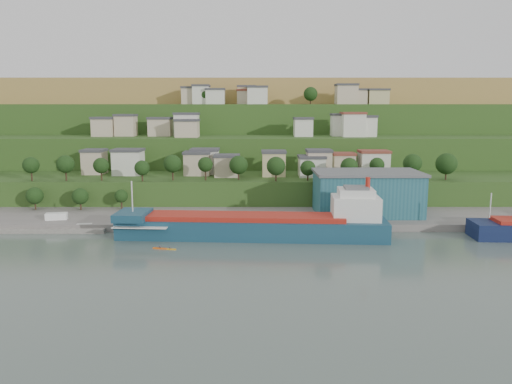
{
  "coord_description": "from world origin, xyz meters",
  "views": [
    {
      "loc": [
        5.41,
        -116.21,
        32.7
      ],
      "look_at": [
        5.58,
        15.0,
        10.99
      ],
      "focal_mm": 35.0,
      "sensor_mm": 36.0,
      "label": 1
    }
  ],
  "objects_px": {
    "warehouse": "(367,192)",
    "caravan": "(57,218)",
    "cargo_ship_near": "(261,227)",
    "kayak_orange": "(160,248)"
  },
  "relations": [
    {
      "from": "caravan",
      "to": "kayak_orange",
      "type": "bearing_deg",
      "value": -45.5
    },
    {
      "from": "cargo_ship_near",
      "to": "warehouse",
      "type": "distance_m",
      "value": 38.13
    },
    {
      "from": "warehouse",
      "to": "kayak_orange",
      "type": "xyz_separation_m",
      "value": [
        -55.77,
        -31.0,
        -8.18
      ]
    },
    {
      "from": "warehouse",
      "to": "caravan",
      "type": "xyz_separation_m",
      "value": [
        -89.32,
        -7.94,
        -5.88
      ]
    },
    {
      "from": "cargo_ship_near",
      "to": "caravan",
      "type": "height_order",
      "value": "cargo_ship_near"
    },
    {
      "from": "cargo_ship_near",
      "to": "kayak_orange",
      "type": "xyz_separation_m",
      "value": [
        -24.03,
        -10.63,
        -2.57
      ]
    },
    {
      "from": "cargo_ship_near",
      "to": "warehouse",
      "type": "relative_size",
      "value": 2.24
    },
    {
      "from": "warehouse",
      "to": "caravan",
      "type": "distance_m",
      "value": 89.86
    },
    {
      "from": "cargo_ship_near",
      "to": "caravan",
      "type": "relative_size",
      "value": 12.02
    },
    {
      "from": "cargo_ship_near",
      "to": "kayak_orange",
      "type": "relative_size",
      "value": 19.57
    }
  ]
}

